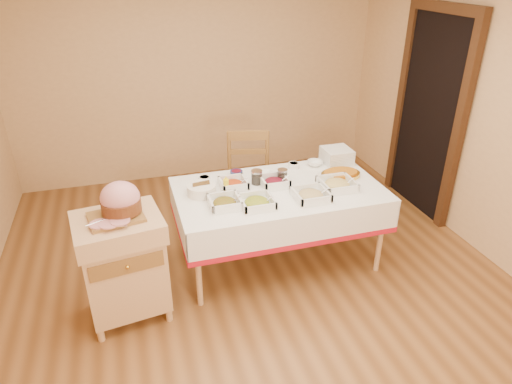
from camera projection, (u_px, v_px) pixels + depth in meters
room_shell at (256, 147)px, 3.45m from camera, size 5.00×5.00×5.00m
doorway at (430, 112)px, 4.86m from camera, size 0.09×1.10×2.20m
dining_table at (279, 204)px, 4.10m from camera, size 1.82×1.02×0.76m
butcher_cart at (123, 262)px, 3.48m from camera, size 0.69×0.61×0.89m
dining_chair at (249, 181)px, 4.69m from camera, size 0.55×0.53×1.02m
ham_on_board at (120, 202)px, 3.29m from camera, size 0.40×0.38×0.27m
serving_dish_a at (225, 202)px, 3.72m from camera, size 0.26×0.25×0.11m
serving_dish_b at (257, 202)px, 3.72m from camera, size 0.27×0.27×0.11m
serving_dish_c at (311, 195)px, 3.83m from camera, size 0.28×0.28×0.11m
serving_dish_d at (337, 184)px, 4.02m from camera, size 0.29×0.29×0.11m
serving_dish_e at (233, 184)px, 4.03m from camera, size 0.25×0.23×0.11m
serving_dish_f at (274, 182)px, 4.06m from camera, size 0.25×0.24×0.11m
small_bowl_left at (204, 179)px, 4.13m from camera, size 0.11×0.11×0.05m
small_bowl_mid at (236, 173)px, 4.25m from camera, size 0.12×0.12×0.05m
small_bowl_right at (294, 165)px, 4.41m from camera, size 0.10×0.10×0.05m
bowl_white_imported at (264, 174)px, 4.24m from camera, size 0.21×0.21×0.04m
bowl_small_imported at (315, 163)px, 4.46m from camera, size 0.19×0.19×0.05m
preserve_jar_left at (257, 178)px, 4.08m from camera, size 0.10×0.10×0.13m
preserve_jar_right at (282, 176)px, 4.12m from camera, size 0.09×0.09×0.12m
mustard_bottle at (226, 185)px, 3.92m from camera, size 0.05×0.05×0.15m
bread_basket at (202, 190)px, 3.90m from camera, size 0.25×0.25×0.11m
plate_stack at (337, 156)px, 4.50m from camera, size 0.27×0.27×0.15m
brass_platter at (341, 174)px, 4.24m from camera, size 0.38×0.27×0.05m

